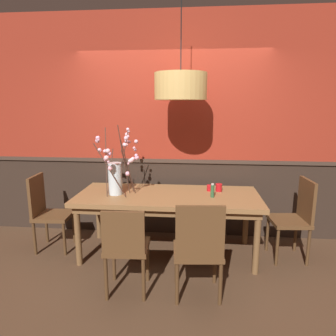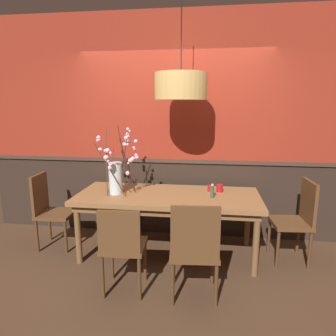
{
  "view_description": "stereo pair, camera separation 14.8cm",
  "coord_description": "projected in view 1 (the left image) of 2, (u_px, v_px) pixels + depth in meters",
  "views": [
    {
      "loc": [
        0.33,
        -3.45,
        1.81
      ],
      "look_at": [
        0.0,
        0.0,
        1.08
      ],
      "focal_mm": 32.38,
      "sensor_mm": 36.0,
      "label": 1
    },
    {
      "loc": [
        0.48,
        -3.43,
        1.81
      ],
      "look_at": [
        0.0,
        0.0,
        1.08
      ],
      "focal_mm": 32.38,
      "sensor_mm": 36.0,
      "label": 2
    }
  ],
  "objects": [
    {
      "name": "dining_table",
      "position": [
        168.0,
        201.0,
        3.63
      ],
      "size": [
        2.16,
        0.91,
        0.76
      ],
      "color": "olive",
      "rests_on": "ground"
    },
    {
      "name": "chair_near_side_left",
      "position": [
        126.0,
        245.0,
        2.85
      ],
      "size": [
        0.43,
        0.42,
        0.89
      ],
      "color": "brown",
      "rests_on": "ground"
    },
    {
      "name": "chair_head_west_end",
      "position": [
        47.0,
        210.0,
        3.79
      ],
      "size": [
        0.45,
        0.43,
        0.96
      ],
      "color": "brown",
      "rests_on": "ground"
    },
    {
      "name": "candle_holder_nearer_edge",
      "position": [
        210.0,
        188.0,
        3.74
      ],
      "size": [
        0.07,
        0.07,
        0.08
      ],
      "color": "red",
      "rests_on": "dining_table"
    },
    {
      "name": "pendant_lamp",
      "position": [
        181.0,
        86.0,
        3.41
      ],
      "size": [
        0.59,
        0.59,
        1.13
      ],
      "color": "tan"
    },
    {
      "name": "vase_with_blossoms",
      "position": [
        116.0,
        175.0,
        3.56
      ],
      "size": [
        0.53,
        0.48,
        0.83
      ],
      "color": "silver",
      "rests_on": "dining_table"
    },
    {
      "name": "back_wall",
      "position": [
        173.0,
        129.0,
        4.11
      ],
      "size": [
        5.34,
        0.14,
        2.99
      ],
      "color": "#2D2119",
      "rests_on": "ground"
    },
    {
      "name": "chair_near_side_right",
      "position": [
        198.0,
        247.0,
        2.78
      ],
      "size": [
        0.49,
        0.45,
        0.96
      ],
      "color": "brown",
      "rests_on": "ground"
    },
    {
      "name": "candle_holder_nearer_center",
      "position": [
        219.0,
        187.0,
        3.72
      ],
      "size": [
        0.08,
        0.08,
        0.1
      ],
      "color": "red",
      "rests_on": "dining_table"
    },
    {
      "name": "chair_far_side_left",
      "position": [
        152.0,
        192.0,
        4.51
      ],
      "size": [
        0.48,
        0.42,
        0.94
      ],
      "color": "brown",
      "rests_on": "ground"
    },
    {
      "name": "chair_far_side_right",
      "position": [
        193.0,
        193.0,
        4.5
      ],
      "size": [
        0.43,
        0.44,
        0.93
      ],
      "color": "brown",
      "rests_on": "ground"
    },
    {
      "name": "chair_head_east_end",
      "position": [
        296.0,
        215.0,
        3.54
      ],
      "size": [
        0.44,
        0.45,
        0.97
      ],
      "color": "brown",
      "rests_on": "ground"
    },
    {
      "name": "condiment_bottle",
      "position": [
        212.0,
        191.0,
        3.48
      ],
      "size": [
        0.04,
        0.04,
        0.16
      ],
      "color": "#2D5633",
      "rests_on": "dining_table"
    },
    {
      "name": "ground_plane",
      "position": [
        168.0,
        253.0,
        3.77
      ],
      "size": [
        24.0,
        24.0,
        0.0
      ],
      "primitive_type": "plane",
      "color": "#4C3321"
    }
  ]
}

